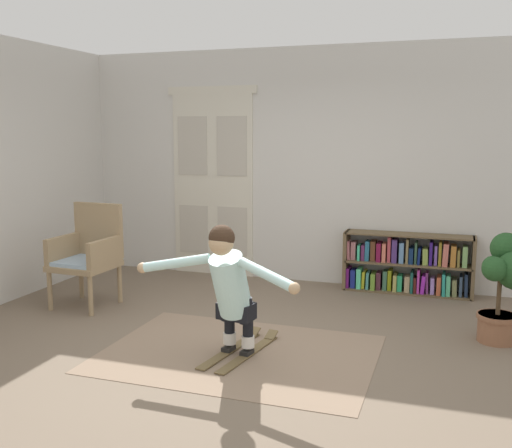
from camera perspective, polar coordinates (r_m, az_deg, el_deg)
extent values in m
plane|color=#70604E|center=(5.25, -1.70, -12.10)|extent=(7.20, 7.20, 0.00)
cube|color=silver|center=(7.41, 5.29, 5.55)|extent=(6.00, 0.10, 2.90)
cube|color=beige|center=(7.89, -6.01, 3.74)|extent=(0.55, 0.04, 2.35)
cube|color=#B7B0A1|center=(7.84, -6.14, 7.50)|extent=(0.41, 0.01, 0.76)
cube|color=#B7B0A1|center=(7.94, -6.00, -0.49)|extent=(0.41, 0.01, 0.64)
cube|color=beige|center=(7.67, -2.27, 3.64)|extent=(0.55, 0.04, 2.35)
cube|color=#B7B0A1|center=(7.62, -2.35, 7.50)|extent=(0.41, 0.01, 0.76)
cube|color=#B7B0A1|center=(7.73, -2.29, -0.71)|extent=(0.41, 0.01, 0.64)
cube|color=beige|center=(7.76, -4.27, 12.74)|extent=(1.22, 0.04, 0.10)
cube|color=#8A715C|center=(5.19, -1.67, -12.34)|extent=(2.30, 1.67, 0.01)
cube|color=brown|center=(7.25, 8.69, -3.37)|extent=(0.04, 0.30, 0.70)
cube|color=brown|center=(7.15, 20.19, -3.99)|extent=(0.04, 0.30, 0.70)
cube|color=brown|center=(7.25, 14.29, -6.33)|extent=(1.45, 0.30, 0.02)
cube|color=brown|center=(7.17, 14.40, -3.70)|extent=(1.45, 0.30, 0.02)
cube|color=brown|center=(7.10, 14.51, -1.01)|extent=(1.45, 0.30, 0.02)
cube|color=#68186F|center=(7.28, 8.91, -5.03)|extent=(0.03, 0.21, 0.24)
cube|color=navy|center=(7.27, 9.37, -5.14)|extent=(0.06, 0.16, 0.22)
cube|color=#51D296|center=(7.26, 9.94, -5.10)|extent=(0.05, 0.21, 0.24)
cube|color=gold|center=(7.28, 10.38, -5.21)|extent=(0.04, 0.21, 0.20)
cube|color=teal|center=(7.27, 10.77, -5.27)|extent=(0.04, 0.22, 0.20)
cube|color=olive|center=(7.24, 11.26, -5.35)|extent=(0.05, 0.23, 0.19)
cube|color=#512735|center=(7.24, 11.75, -5.31)|extent=(0.05, 0.16, 0.21)
cube|color=#3B674B|center=(7.23, 12.35, -5.26)|extent=(0.05, 0.17, 0.23)
cube|color=olive|center=(7.25, 12.79, -5.20)|extent=(0.04, 0.19, 0.24)
cube|color=tan|center=(7.23, 13.28, -5.44)|extent=(0.04, 0.23, 0.19)
cube|color=#2DB172|center=(7.23, 13.70, -5.48)|extent=(0.06, 0.18, 0.19)
cube|color=tan|center=(7.21, 14.37, -5.56)|extent=(0.06, 0.17, 0.19)
cube|color=#174E47|center=(7.20, 14.80, -5.34)|extent=(0.03, 0.22, 0.25)
cube|color=#561E19|center=(7.20, 15.06, -5.63)|extent=(0.03, 0.17, 0.18)
cube|color=#B938A7|center=(7.19, 15.38, -5.26)|extent=(0.03, 0.19, 0.28)
cube|color=purple|center=(7.21, 15.81, -5.53)|extent=(0.06, 0.21, 0.21)
cube|color=#803B82|center=(7.20, 16.15, -5.39)|extent=(0.04, 0.15, 0.25)
cube|color=#9C7DD3|center=(7.20, 16.63, -5.66)|extent=(0.04, 0.16, 0.19)
cube|color=#C25937|center=(7.19, 17.20, -5.61)|extent=(0.05, 0.20, 0.21)
cube|color=teal|center=(7.18, 17.63, -5.48)|extent=(0.04, 0.23, 0.26)
cube|color=#53BC86|center=(7.18, 18.02, -5.58)|extent=(0.05, 0.20, 0.23)
cube|color=olive|center=(7.22, 18.56, -5.72)|extent=(0.06, 0.23, 0.19)
cube|color=#33475F|center=(7.21, 19.11, -5.59)|extent=(0.03, 0.21, 0.23)
cube|color=#1F304E|center=(7.21, 19.57, -5.49)|extent=(0.04, 0.19, 0.26)
cube|color=#C36F79|center=(7.20, 8.96, -2.45)|extent=(0.04, 0.15, 0.23)
cube|color=#AF6E73|center=(7.22, 9.42, -2.49)|extent=(0.06, 0.16, 0.21)
cube|color=#3DC08D|center=(7.20, 9.94, -2.66)|extent=(0.03, 0.20, 0.18)
cube|color=#592351|center=(7.19, 10.31, -2.67)|extent=(0.04, 0.15, 0.19)
cube|color=#246280|center=(7.17, 10.71, -2.51)|extent=(0.05, 0.15, 0.24)
cube|color=brown|center=(7.20, 11.25, -2.49)|extent=(0.06, 0.17, 0.24)
cube|color=maroon|center=(7.17, 11.79, -2.60)|extent=(0.05, 0.22, 0.22)
cube|color=#D26F59|center=(7.15, 12.26, -2.66)|extent=(0.04, 0.17, 0.22)
cube|color=#C84A54|center=(7.17, 12.75, -2.34)|extent=(0.04, 0.17, 0.30)
cube|color=#472E70|center=(7.15, 13.24, -2.47)|extent=(0.06, 0.21, 0.28)
cube|color=#5A85B5|center=(7.13, 13.87, -2.67)|extent=(0.05, 0.15, 0.24)
cube|color=olive|center=(7.13, 14.39, -2.49)|extent=(0.03, 0.19, 0.29)
cube|color=#11264D|center=(7.15, 14.75, -2.88)|extent=(0.05, 0.23, 0.19)
cube|color=#365A40|center=(7.13, 15.16, -2.66)|extent=(0.03, 0.17, 0.26)
cube|color=navy|center=(7.14, 15.46, -2.92)|extent=(0.04, 0.22, 0.19)
cube|color=#89A448|center=(7.14, 16.02, -2.95)|extent=(0.07, 0.21, 0.19)
cube|color=navy|center=(7.13, 16.51, -2.66)|extent=(0.03, 0.23, 0.27)
cube|color=#825BC8|center=(7.13, 16.94, -2.84)|extent=(0.03, 0.17, 0.23)
cube|color=olive|center=(7.10, 17.32, -2.71)|extent=(0.03, 0.16, 0.28)
cube|color=#C16559|center=(7.12, 17.80, -2.77)|extent=(0.07, 0.23, 0.26)
cube|color=#AB6C2B|center=(7.11, 18.47, -2.90)|extent=(0.06, 0.20, 0.24)
cube|color=olive|center=(7.11, 18.92, -3.10)|extent=(0.03, 0.18, 0.20)
cube|color=#84B86C|center=(7.12, 19.47, -2.95)|extent=(0.05, 0.16, 0.24)
cylinder|color=#9B805D|center=(6.67, -19.23, -6.11)|extent=(0.05, 0.05, 0.42)
cylinder|color=#9B805D|center=(6.35, -15.65, -6.69)|extent=(0.05, 0.05, 0.42)
cylinder|color=#9B805D|center=(7.06, -16.48, -5.16)|extent=(0.05, 0.05, 0.42)
cylinder|color=#9B805D|center=(6.76, -12.98, -5.64)|extent=(0.05, 0.05, 0.42)
cube|color=#9B805D|center=(6.65, -16.18, -3.88)|extent=(0.63, 0.63, 0.06)
cube|color=#9CB8D0|center=(6.64, -16.20, -3.46)|extent=(0.57, 0.57, 0.04)
cube|color=#9B805D|center=(6.79, -14.92, -0.55)|extent=(0.60, 0.09, 0.60)
cube|color=#9B805D|center=(6.78, -18.05, -2.25)|extent=(0.09, 0.56, 0.28)
cube|color=#9B805D|center=(6.45, -14.34, -2.64)|extent=(0.09, 0.56, 0.28)
cylinder|color=brown|center=(5.84, 22.17, -9.25)|extent=(0.33, 0.33, 0.26)
cylinder|color=brown|center=(5.81, 22.24, -8.24)|extent=(0.36, 0.36, 0.04)
cylinder|color=#4C3823|center=(5.76, 22.36, -6.34)|extent=(0.04, 0.04, 0.36)
sphere|color=#214921|center=(5.57, 21.99, -4.04)|extent=(0.22, 0.22, 0.22)
sphere|color=#214921|center=(5.80, 22.96, -2.15)|extent=(0.28, 0.28, 0.28)
sphere|color=#214921|center=(5.75, 21.90, -3.86)|extent=(0.20, 0.20, 0.20)
cube|color=brown|center=(5.22, -2.55, -12.06)|extent=(0.24, 0.95, 0.01)
cube|color=brown|center=(5.58, -0.20, -10.32)|extent=(0.11, 0.13, 0.06)
cube|color=black|center=(5.20, -2.66, -11.88)|extent=(0.10, 0.13, 0.04)
cube|color=brown|center=(5.14, -0.77, -12.41)|extent=(0.24, 0.95, 0.01)
cube|color=brown|center=(5.50, 1.48, -10.61)|extent=(0.11, 0.13, 0.06)
cube|color=black|center=(5.12, -0.88, -12.23)|extent=(0.10, 0.13, 0.04)
cylinder|color=white|center=(5.19, -2.55, -10.91)|extent=(0.13, 0.13, 0.10)
cylinder|color=black|center=(5.12, -2.57, -8.80)|extent=(0.10, 0.10, 0.30)
cylinder|color=black|center=(5.06, -2.81, -8.02)|extent=(0.13, 0.13, 0.22)
cylinder|color=white|center=(5.10, -0.78, -11.24)|extent=(0.13, 0.13, 0.10)
cylinder|color=black|center=(5.04, -0.78, -9.10)|extent=(0.10, 0.10, 0.30)
cylinder|color=black|center=(4.98, -1.00, -8.31)|extent=(0.13, 0.13, 0.22)
cube|color=black|center=(5.02, -1.91, -8.35)|extent=(0.32, 0.23, 0.14)
cylinder|color=silver|center=(4.88, -2.44, -5.87)|extent=(0.35, 0.48, 0.58)
sphere|color=tan|center=(4.68, -3.38, -1.83)|extent=(0.23, 0.23, 0.20)
sphere|color=#382619|center=(4.68, -3.32, -1.33)|extent=(0.24, 0.24, 0.21)
cylinder|color=silver|center=(4.92, -7.75, -3.75)|extent=(0.59, 0.18, 0.18)
sphere|color=tan|center=(5.02, -10.88, -4.17)|extent=(0.10, 0.10, 0.09)
cylinder|color=silver|center=(4.49, 1.03, -4.89)|extent=(0.55, 0.35, 0.18)
sphere|color=tan|center=(4.31, 3.70, -6.20)|extent=(0.10, 0.10, 0.09)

